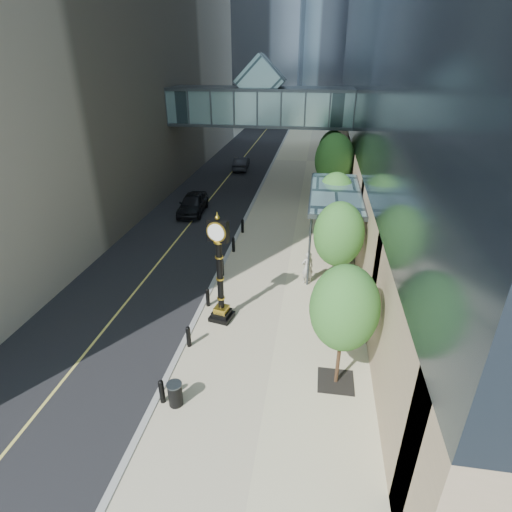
{
  "coord_description": "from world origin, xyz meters",
  "views": [
    {
      "loc": [
        2.32,
        -9.08,
        11.41
      ],
      "look_at": [
        -0.22,
        7.32,
        3.12
      ],
      "focal_mm": 28.0,
      "sensor_mm": 36.0,
      "label": 1
    }
  ],
  "objects_px": {
    "car_near": "(193,204)",
    "car_far": "(241,163)",
    "street_clock": "(220,277)",
    "trash_bin": "(175,395)",
    "pedestrian": "(307,268)"
  },
  "relations": [
    {
      "from": "car_near",
      "to": "car_far",
      "type": "xyz_separation_m",
      "value": [
        1.27,
        14.43,
        -0.09
      ]
    },
    {
      "from": "street_clock",
      "to": "car_near",
      "type": "height_order",
      "value": "street_clock"
    },
    {
      "from": "trash_bin",
      "to": "car_near",
      "type": "bearing_deg",
      "value": 105.05
    },
    {
      "from": "car_near",
      "to": "car_far",
      "type": "distance_m",
      "value": 14.49
    },
    {
      "from": "street_clock",
      "to": "car_far",
      "type": "bearing_deg",
      "value": 110.8
    },
    {
      "from": "street_clock",
      "to": "trash_bin",
      "type": "bearing_deg",
      "value": -82.5
    },
    {
      "from": "pedestrian",
      "to": "car_far",
      "type": "height_order",
      "value": "pedestrian"
    },
    {
      "from": "trash_bin",
      "to": "pedestrian",
      "type": "height_order",
      "value": "pedestrian"
    },
    {
      "from": "car_near",
      "to": "street_clock",
      "type": "bearing_deg",
      "value": -71.43
    },
    {
      "from": "trash_bin",
      "to": "car_near",
      "type": "height_order",
      "value": "car_near"
    },
    {
      "from": "street_clock",
      "to": "pedestrian",
      "type": "distance_m",
      "value": 5.82
    },
    {
      "from": "street_clock",
      "to": "trash_bin",
      "type": "xyz_separation_m",
      "value": [
        -0.43,
        -5.46,
        -1.86
      ]
    },
    {
      "from": "car_near",
      "to": "pedestrian",
      "type": "bearing_deg",
      "value": -49.51
    },
    {
      "from": "trash_bin",
      "to": "car_near",
      "type": "relative_size",
      "value": 0.19
    },
    {
      "from": "street_clock",
      "to": "trash_bin",
      "type": "distance_m",
      "value": 5.78
    }
  ]
}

